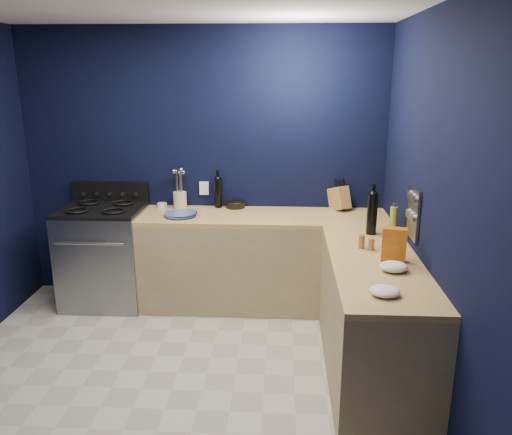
# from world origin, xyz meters

# --- Properties ---
(floor) EXTENTS (3.50, 3.50, 0.02)m
(floor) POSITION_xyz_m (0.00, 0.00, -0.01)
(floor) COLOR #A9A493
(floor) RESTS_ON ground
(wall_back) EXTENTS (3.50, 0.02, 2.60)m
(wall_back) POSITION_xyz_m (0.00, 1.76, 1.30)
(wall_back) COLOR black
(wall_back) RESTS_ON ground
(wall_right) EXTENTS (0.02, 3.50, 2.60)m
(wall_right) POSITION_xyz_m (1.76, 0.00, 1.30)
(wall_right) COLOR black
(wall_right) RESTS_ON ground
(wall_front) EXTENTS (3.50, 0.02, 2.60)m
(wall_front) POSITION_xyz_m (0.00, -1.76, 1.30)
(wall_front) COLOR black
(wall_front) RESTS_ON ground
(cab_back) EXTENTS (2.30, 0.63, 0.86)m
(cab_back) POSITION_xyz_m (0.60, 1.44, 0.43)
(cab_back) COLOR #9F8961
(cab_back) RESTS_ON floor
(top_back) EXTENTS (2.30, 0.63, 0.04)m
(top_back) POSITION_xyz_m (0.60, 1.44, 0.88)
(top_back) COLOR olive
(top_back) RESTS_ON cab_back
(cab_right) EXTENTS (0.63, 1.67, 0.86)m
(cab_right) POSITION_xyz_m (1.44, 0.29, 0.43)
(cab_right) COLOR #9F8961
(cab_right) RESTS_ON floor
(top_right) EXTENTS (0.63, 1.67, 0.04)m
(top_right) POSITION_xyz_m (1.44, 0.29, 0.88)
(top_right) COLOR olive
(top_right) RESTS_ON cab_right
(gas_range) EXTENTS (0.76, 0.66, 0.92)m
(gas_range) POSITION_xyz_m (-0.93, 1.42, 0.46)
(gas_range) COLOR gray
(gas_range) RESTS_ON floor
(oven_door) EXTENTS (0.59, 0.02, 0.42)m
(oven_door) POSITION_xyz_m (-0.93, 1.10, 0.45)
(oven_door) COLOR black
(oven_door) RESTS_ON gas_range
(cooktop) EXTENTS (0.76, 0.66, 0.03)m
(cooktop) POSITION_xyz_m (-0.93, 1.42, 0.94)
(cooktop) COLOR black
(cooktop) RESTS_ON gas_range
(backguard) EXTENTS (0.76, 0.06, 0.20)m
(backguard) POSITION_xyz_m (-0.93, 1.72, 1.04)
(backguard) COLOR black
(backguard) RESTS_ON gas_range
(spice_panel) EXTENTS (0.02, 0.28, 0.38)m
(spice_panel) POSITION_xyz_m (1.74, 0.55, 1.18)
(spice_panel) COLOR gray
(spice_panel) RESTS_ON wall_right
(wall_outlet) EXTENTS (0.09, 0.02, 0.13)m
(wall_outlet) POSITION_xyz_m (0.00, 1.74, 1.08)
(wall_outlet) COLOR white
(wall_outlet) RESTS_ON wall_back
(plate_stack) EXTENTS (0.38, 0.38, 0.04)m
(plate_stack) POSITION_xyz_m (-0.16, 1.35, 0.92)
(plate_stack) COLOR #2F4493
(plate_stack) RESTS_ON top_back
(ramekin) EXTENTS (0.12, 0.12, 0.04)m
(ramekin) POSITION_xyz_m (-0.41, 1.69, 0.92)
(ramekin) COLOR white
(ramekin) RESTS_ON top_back
(utensil_crock) EXTENTS (0.16, 0.16, 0.16)m
(utensil_crock) POSITION_xyz_m (-0.23, 1.65, 0.98)
(utensil_crock) COLOR beige
(utensil_crock) RESTS_ON top_back
(wine_bottle_back) EXTENTS (0.09, 0.09, 0.29)m
(wine_bottle_back) POSITION_xyz_m (0.14, 1.69, 1.05)
(wine_bottle_back) COLOR black
(wine_bottle_back) RESTS_ON top_back
(lemon_basket) EXTENTS (0.25, 0.25, 0.07)m
(lemon_basket) POSITION_xyz_m (0.31, 1.69, 0.94)
(lemon_basket) COLOR black
(lemon_basket) RESTS_ON top_back
(knife_block) EXTENTS (0.23, 0.28, 0.27)m
(knife_block) POSITION_xyz_m (1.31, 1.68, 1.01)
(knife_block) COLOR olive
(knife_block) RESTS_ON top_back
(wine_bottle_right) EXTENTS (0.11, 0.11, 0.34)m
(wine_bottle_right) POSITION_xyz_m (1.50, 0.91, 1.07)
(wine_bottle_right) COLOR black
(wine_bottle_right) RESTS_ON top_right
(oil_bottle) EXTENTS (0.07, 0.07, 0.25)m
(oil_bottle) POSITION_xyz_m (1.66, 0.84, 1.02)
(oil_bottle) COLOR olive
(oil_bottle) RESTS_ON top_right
(spice_jar_near) EXTENTS (0.06, 0.06, 0.10)m
(spice_jar_near) POSITION_xyz_m (1.37, 0.55, 0.95)
(spice_jar_near) COLOR olive
(spice_jar_near) RESTS_ON top_right
(spice_jar_far) EXTENTS (0.05, 0.05, 0.09)m
(spice_jar_far) POSITION_xyz_m (1.44, 0.52, 0.94)
(spice_jar_far) COLOR olive
(spice_jar_far) RESTS_ON top_right
(crouton_bag) EXTENTS (0.18, 0.11, 0.24)m
(crouton_bag) POSITION_xyz_m (1.55, 0.29, 1.02)
(crouton_bag) COLOR #A21110
(crouton_bag) RESTS_ON top_right
(towel_front) EXTENTS (0.20, 0.18, 0.07)m
(towel_front) POSITION_xyz_m (1.51, 0.10, 0.93)
(towel_front) COLOR white
(towel_front) RESTS_ON top_right
(towel_end) EXTENTS (0.21, 0.20, 0.05)m
(towel_end) POSITION_xyz_m (1.38, -0.29, 0.93)
(towel_end) COLOR white
(towel_end) RESTS_ON top_right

